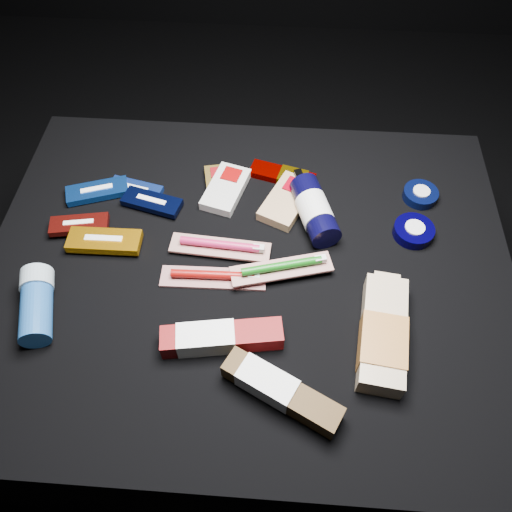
# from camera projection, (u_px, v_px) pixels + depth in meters

# --- Properties ---
(ground) EXTENTS (3.00, 3.00, 0.00)m
(ground) POSITION_uv_depth(u_px,v_px,m) (250.00, 355.00, 1.25)
(ground) COLOR black
(ground) RESTS_ON ground
(cloth_table) EXTENTS (0.98, 0.78, 0.40)m
(cloth_table) POSITION_uv_depth(u_px,v_px,m) (249.00, 318.00, 1.08)
(cloth_table) COLOR black
(cloth_table) RESTS_ON ground
(luna_bar_0) EXTENTS (0.12, 0.07, 0.01)m
(luna_bar_0) POSITION_uv_depth(u_px,v_px,m) (135.00, 189.00, 1.02)
(luna_bar_0) COLOR #1D42AE
(luna_bar_0) RESTS_ON cloth_table
(luna_bar_1) EXTENTS (0.13, 0.08, 0.02)m
(luna_bar_1) POSITION_uv_depth(u_px,v_px,m) (97.00, 191.00, 1.02)
(luna_bar_1) COLOR #113E93
(luna_bar_1) RESTS_ON cloth_table
(luna_bar_2) EXTENTS (0.13, 0.07, 0.02)m
(luna_bar_2) POSITION_uv_depth(u_px,v_px,m) (152.00, 202.00, 1.00)
(luna_bar_2) COLOR black
(luna_bar_2) RESTS_ON cloth_table
(luna_bar_3) EXTENTS (0.14, 0.05, 0.02)m
(luna_bar_3) POSITION_uv_depth(u_px,v_px,m) (104.00, 241.00, 0.94)
(luna_bar_3) COLOR orange
(luna_bar_3) RESTS_ON cloth_table
(luna_bar_4) EXTENTS (0.12, 0.06, 0.01)m
(luna_bar_4) POSITION_uv_depth(u_px,v_px,m) (79.00, 224.00, 0.96)
(luna_bar_4) COLOR maroon
(luna_bar_4) RESTS_ON cloth_table
(clif_bar_0) EXTENTS (0.07, 0.11, 0.02)m
(clif_bar_0) POSITION_uv_depth(u_px,v_px,m) (219.00, 183.00, 1.03)
(clif_bar_0) COLOR #4A3913
(clif_bar_0) RESTS_ON cloth_table
(clif_bar_1) EXTENTS (0.10, 0.14, 0.02)m
(clif_bar_1) POSITION_uv_depth(u_px,v_px,m) (227.00, 187.00, 1.02)
(clif_bar_1) COLOR beige
(clif_bar_1) RESTS_ON cloth_table
(clif_bar_2) EXTENTS (0.12, 0.15, 0.02)m
(clif_bar_2) POSITION_uv_depth(u_px,v_px,m) (288.00, 199.00, 1.00)
(clif_bar_2) COLOR tan
(clif_bar_2) RESTS_ON cloth_table
(power_bar) EXTENTS (0.14, 0.08, 0.02)m
(power_bar) POSITION_uv_depth(u_px,v_px,m) (286.00, 176.00, 1.04)
(power_bar) COLOR #7A0200
(power_bar) RESTS_ON cloth_table
(lotion_bottle) EXTENTS (0.10, 0.19, 0.06)m
(lotion_bottle) POSITION_uv_depth(u_px,v_px,m) (314.00, 210.00, 0.96)
(lotion_bottle) COLOR black
(lotion_bottle) RESTS_ON cloth_table
(cream_tin_upper) EXTENTS (0.07, 0.07, 0.02)m
(cream_tin_upper) POSITION_uv_depth(u_px,v_px,m) (420.00, 194.00, 1.01)
(cream_tin_upper) COLOR black
(cream_tin_upper) RESTS_ON cloth_table
(cream_tin_lower) EXTENTS (0.08, 0.08, 0.02)m
(cream_tin_lower) POSITION_uv_depth(u_px,v_px,m) (413.00, 231.00, 0.96)
(cream_tin_lower) COLOR black
(cream_tin_lower) RESTS_ON cloth_table
(bodywash_bottle) EXTENTS (0.09, 0.22, 0.04)m
(bodywash_bottle) POSITION_uv_depth(u_px,v_px,m) (383.00, 335.00, 0.82)
(bodywash_bottle) COLOR tan
(bodywash_bottle) RESTS_ON cloth_table
(deodorant_stick) EXTENTS (0.09, 0.14, 0.06)m
(deodorant_stick) POSITION_uv_depth(u_px,v_px,m) (36.00, 304.00, 0.84)
(deodorant_stick) COLOR #1C4B89
(deodorant_stick) RESTS_ON cloth_table
(toothbrush_pack_0) EXTENTS (0.19, 0.05, 0.02)m
(toothbrush_pack_0) POSITION_uv_depth(u_px,v_px,m) (215.00, 277.00, 0.90)
(toothbrush_pack_0) COLOR #B8B0AA
(toothbrush_pack_0) RESTS_ON cloth_table
(toothbrush_pack_1) EXTENTS (0.19, 0.06, 0.02)m
(toothbrush_pack_1) POSITION_uv_depth(u_px,v_px,m) (221.00, 246.00, 0.93)
(toothbrush_pack_1) COLOR #BCB5AF
(toothbrush_pack_1) RESTS_ON cloth_table
(toothbrush_pack_2) EXTENTS (0.19, 0.09, 0.02)m
(toothbrush_pack_2) POSITION_uv_depth(u_px,v_px,m) (283.00, 267.00, 0.89)
(toothbrush_pack_2) COLOR beige
(toothbrush_pack_2) RESTS_ON cloth_table
(toothpaste_carton_red) EXTENTS (0.20, 0.07, 0.04)m
(toothpaste_carton_red) POSITION_uv_depth(u_px,v_px,m) (216.00, 338.00, 0.82)
(toothpaste_carton_red) COLOR maroon
(toothpaste_carton_red) RESTS_ON cloth_table
(toothpaste_carton_green) EXTENTS (0.19, 0.13, 0.04)m
(toothpaste_carton_green) POSITION_uv_depth(u_px,v_px,m) (276.00, 388.00, 0.76)
(toothpaste_carton_green) COLOR #38240B
(toothpaste_carton_green) RESTS_ON cloth_table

